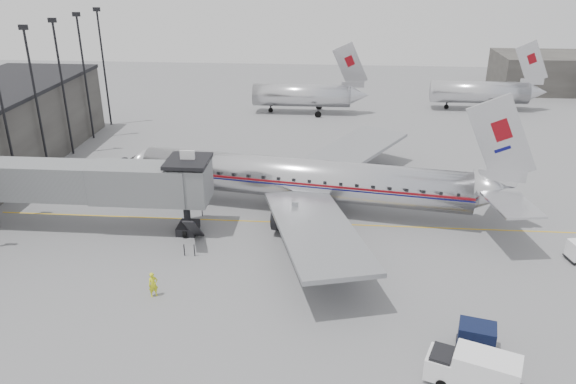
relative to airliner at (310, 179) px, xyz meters
The scene contains 10 objects.
ground 9.39m from the airliner, 94.70° to the right, with size 160.00×160.00×0.00m, color slate.
apron_line 4.71m from the airliner, 51.82° to the right, with size 0.15×60.00×0.01m, color gold.
jet_bridge 18.20m from the airliner, 163.30° to the right, with size 21.00×6.20×7.10m.
floodlight_masts 29.04m from the airliner, behind, with size 0.90×42.25×15.25m.
distant_aircraft_near 33.21m from the airliner, 94.36° to the left, with size 16.39×3.20×10.26m.
distant_aircraft_mid 43.92m from the airliner, 57.69° to the left, with size 16.39×3.20×10.26m.
airliner is the anchor object (origin of this frame).
service_van 24.18m from the airliner, 66.19° to the right, with size 5.12×3.43×2.25m.
baggage_cart_navy 21.76m from the airliner, 60.64° to the right, with size 2.55×2.17×1.73m.
ramp_worker 18.07m from the airliner, 123.97° to the right, with size 0.66×0.43×1.80m, color yellow.
Camera 1 is at (2.46, -37.68, 21.79)m, focal length 35.00 mm.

